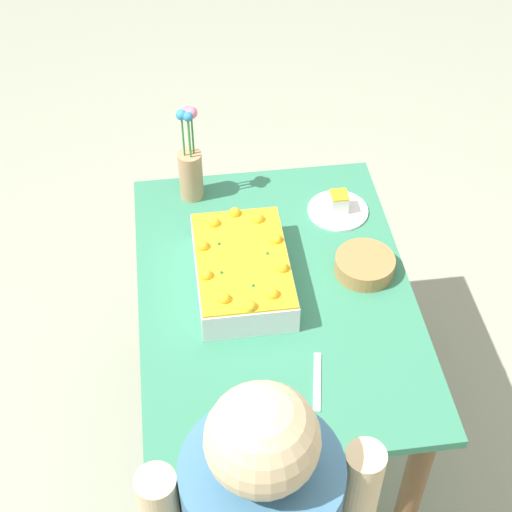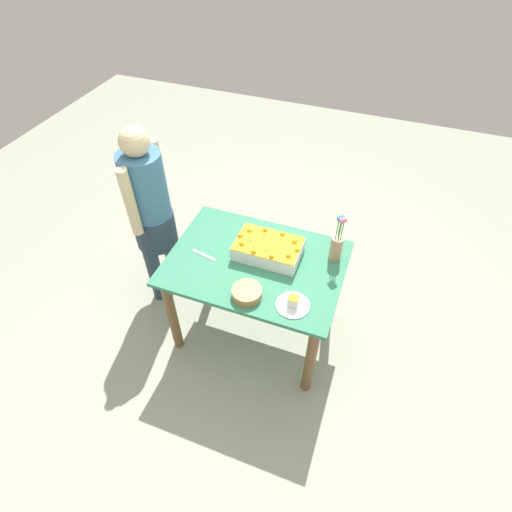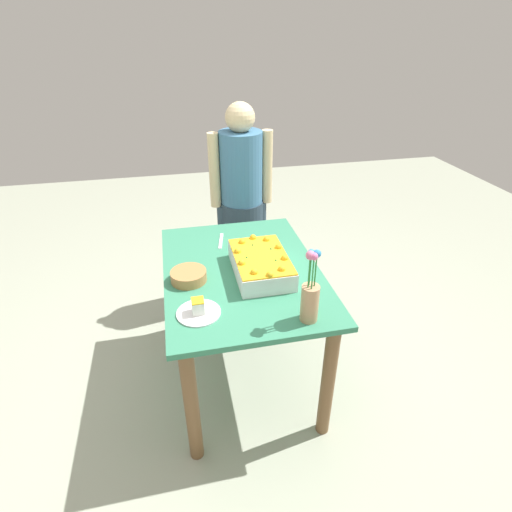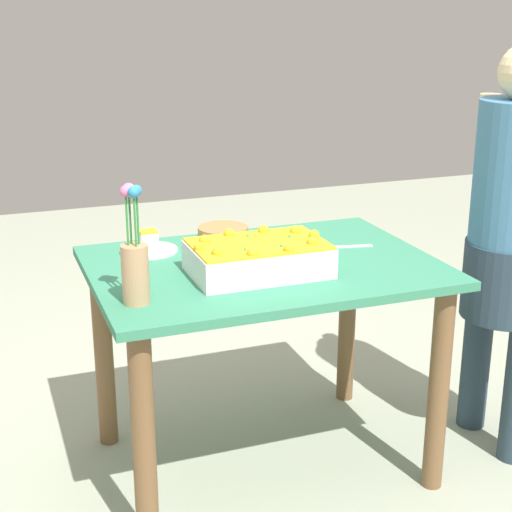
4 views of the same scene
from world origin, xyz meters
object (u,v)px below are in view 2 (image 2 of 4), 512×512
object	(u,v)px
flower_vase	(337,244)
serving_plate_with_slice	(293,303)
sheet_cake	(268,248)
cake_knife	(204,255)
person_standing	(150,208)
fruit_bowl	(247,293)

from	to	relation	value
flower_vase	serving_plate_with_slice	bearing A→B (deg)	72.99
sheet_cake	cake_knife	xyz separation A→B (m)	(0.40, 0.16, -0.05)
sheet_cake	serving_plate_with_slice	xyz separation A→B (m)	(-0.28, 0.36, -0.03)
serving_plate_with_slice	person_standing	xyz separation A→B (m)	(1.21, -0.43, 0.06)
sheet_cake	flower_vase	bearing A→B (deg)	-163.98
serving_plate_with_slice	fruit_bowl	world-z (taller)	serving_plate_with_slice
serving_plate_with_slice	person_standing	distance (m)	1.29
sheet_cake	cake_knife	bearing A→B (deg)	21.73
cake_knife	fruit_bowl	xyz separation A→B (m)	(-0.39, 0.22, 0.03)
person_standing	flower_vase	bearing A→B (deg)	2.18
sheet_cake	serving_plate_with_slice	distance (m)	0.45
sheet_cake	fruit_bowl	xyz separation A→B (m)	(0.00, 0.38, -0.03)
flower_vase	person_standing	xyz separation A→B (m)	(1.36, 0.05, -0.04)
fruit_bowl	person_standing	bearing A→B (deg)	-25.90
serving_plate_with_slice	person_standing	bearing A→B (deg)	-19.41
fruit_bowl	sheet_cake	bearing A→B (deg)	-90.63
sheet_cake	flower_vase	size ratio (longest dim) A/B	1.22
sheet_cake	fruit_bowl	size ratio (longest dim) A/B	2.35
fruit_bowl	person_standing	world-z (taller)	person_standing
fruit_bowl	serving_plate_with_slice	bearing A→B (deg)	-175.24
serving_plate_with_slice	cake_knife	size ratio (longest dim) A/B	1.05
serving_plate_with_slice	flower_vase	world-z (taller)	flower_vase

